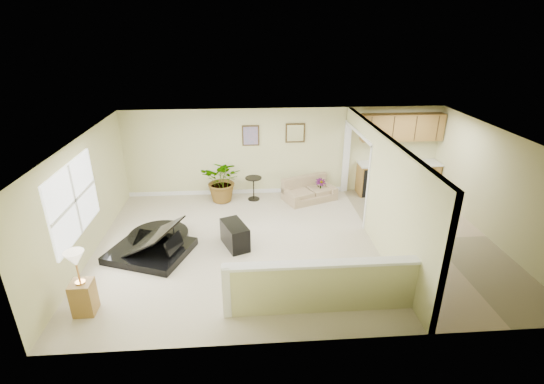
{
  "coord_description": "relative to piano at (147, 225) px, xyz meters",
  "views": [
    {
      "loc": [
        -1.13,
        -7.74,
        4.62
      ],
      "look_at": [
        -0.54,
        0.4,
        1.12
      ],
      "focal_mm": 26.0,
      "sensor_mm": 36.0,
      "label": 1
    }
  ],
  "objects": [
    {
      "name": "lamp_stand",
      "position": [
        -0.68,
        -1.97,
        -0.12
      ],
      "size": [
        0.36,
        0.36,
        1.21
      ],
      "color": "olive",
      "rests_on": "floor"
    },
    {
      "name": "kitchen_cabinets",
      "position": [
        6.46,
        2.8,
        0.24
      ],
      "size": [
        2.36,
        0.65,
        2.33
      ],
      "color": "olive",
      "rests_on": "floor"
    },
    {
      "name": "small_plant",
      "position": [
        4.26,
        2.58,
        -0.39
      ],
      "size": [
        0.38,
        0.38,
        0.57
      ],
      "color": "black",
      "rests_on": "floor"
    },
    {
      "name": "piano_bench",
      "position": [
        1.87,
        0.07,
        -0.35
      ],
      "size": [
        0.69,
        0.92,
        0.55
      ],
      "primitive_type": "cube",
      "rotation": [
        0.0,
        0.0,
        0.38
      ],
      "color": "black",
      "rests_on": "floor"
    },
    {
      "name": "left_window",
      "position": [
        -1.21,
        -0.43,
        0.82
      ],
      "size": [
        0.05,
        2.15,
        1.45
      ],
      "primitive_type": "cube",
      "color": "white",
      "rests_on": "left_wall"
    },
    {
      "name": "floor",
      "position": [
        3.27,
        0.07,
        -0.63
      ],
      "size": [
        9.0,
        9.0,
        0.0
      ],
      "primitive_type": "plane",
      "color": "beige",
      "rests_on": "ground"
    },
    {
      "name": "pony_half_wall",
      "position": [
        3.35,
        -2.23,
        -0.11
      ],
      "size": [
        3.42,
        0.22,
        1.0
      ],
      "color": "#C8C689",
      "rests_on": "floor"
    },
    {
      "name": "palm_plant",
      "position": [
        1.52,
        2.57,
        -0.02
      ],
      "size": [
        1.35,
        1.25,
        1.25
      ],
      "color": "black",
      "rests_on": "floor"
    },
    {
      "name": "back_wall",
      "position": [
        3.27,
        3.07,
        0.62
      ],
      "size": [
        9.0,
        0.04,
        2.5
      ],
      "primitive_type": "cube",
      "color": "#C8C689",
      "rests_on": "floor"
    },
    {
      "name": "wall_mirror",
      "position": [
        3.57,
        3.04,
        1.17
      ],
      "size": [
        0.55,
        0.04,
        0.55
      ],
      "color": "#3C2D16",
      "rests_on": "back_wall"
    },
    {
      "name": "ceiling",
      "position": [
        3.27,
        0.07,
        1.87
      ],
      "size": [
        9.0,
        6.0,
        0.04
      ],
      "primitive_type": "cube",
      "color": "white",
      "rests_on": "back_wall"
    },
    {
      "name": "interior_partition",
      "position": [
        5.07,
        0.33,
        0.59
      ],
      "size": [
        0.18,
        5.99,
        2.5
      ],
      "color": "#C8C689",
      "rests_on": "floor"
    },
    {
      "name": "piano",
      "position": [
        0.0,
        0.0,
        0.0
      ],
      "size": [
        2.23,
        2.2,
        1.51
      ],
      "rotation": [
        0.0,
        0.0,
        -0.36
      ],
      "color": "black",
      "rests_on": "floor"
    },
    {
      "name": "loveseat",
      "position": [
        3.94,
        2.52,
        -0.32
      ],
      "size": [
        1.7,
        1.29,
        0.81
      ],
      "rotation": [
        0.0,
        0.0,
        0.38
      ],
      "color": "#94845E",
      "rests_on": "floor"
    },
    {
      "name": "kitchen_vinyl",
      "position": [
        6.42,
        0.07,
        -0.63
      ],
      "size": [
        2.7,
        6.0,
        0.01
      ],
      "primitive_type": "cube",
      "color": "tan",
      "rests_on": "floor"
    },
    {
      "name": "left_wall",
      "position": [
        -1.23,
        0.07,
        0.62
      ],
      "size": [
        0.04,
        6.0,
        2.5
      ],
      "primitive_type": "cube",
      "color": "#C8C689",
      "rests_on": "floor"
    },
    {
      "name": "right_wall",
      "position": [
        7.77,
        0.07,
        0.62
      ],
      "size": [
        0.04,
        6.0,
        2.5
      ],
      "primitive_type": "cube",
      "color": "#C8C689",
      "rests_on": "floor"
    },
    {
      "name": "front_wall",
      "position": [
        3.27,
        -2.93,
        0.62
      ],
      "size": [
        9.0,
        0.04,
        2.5
      ],
      "primitive_type": "cube",
      "color": "#C8C689",
      "rests_on": "floor"
    },
    {
      "name": "accent_table",
      "position": [
        2.36,
        2.6,
        -0.2
      ],
      "size": [
        0.46,
        0.46,
        0.67
      ],
      "color": "black",
      "rests_on": "floor"
    },
    {
      "name": "wall_art_left",
      "position": [
        2.32,
        3.04,
        1.12
      ],
      "size": [
        0.48,
        0.04,
        0.58
      ],
      "color": "#3C2D16",
      "rests_on": "back_wall"
    }
  ]
}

